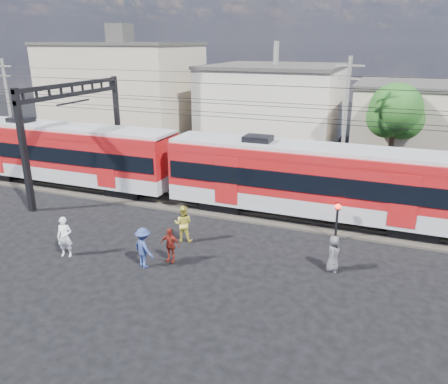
{
  "coord_description": "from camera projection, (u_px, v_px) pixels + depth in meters",
  "views": [
    {
      "loc": [
        9.0,
        -14.48,
        9.32
      ],
      "look_at": [
        1.38,
        5.0,
        2.1
      ],
      "focal_mm": 35.0,
      "sensor_mm": 36.0,
      "label": 1
    }
  ],
  "objects": [
    {
      "name": "utility_pole_west",
      "position": [
        9.0,
        104.0,
        37.4
      ],
      "size": [
        1.8,
        0.24,
        8.0
      ],
      "color": "slate",
      "rests_on": "ground"
    },
    {
      "name": "pedestrian_b",
      "position": [
        183.0,
        223.0,
        21.29
      ],
      "size": [
        1.02,
        0.87,
        1.84
      ],
      "primitive_type": "imported",
      "rotation": [
        0.0,
        0.0,
        3.35
      ],
      "color": "gold",
      "rests_on": "ground"
    },
    {
      "name": "building_midwest",
      "position": [
        274.0,
        104.0,
        42.16
      ],
      "size": [
        12.24,
        12.24,
        7.3
      ],
      "color": "#BCB3A4",
      "rests_on": "ground"
    },
    {
      "name": "rail_near",
      "position": [
        216.0,
        209.0,
        25.21
      ],
      "size": [
        70.0,
        0.12,
        0.12
      ],
      "primitive_type": "cube",
      "color": "#59544C",
      "rests_on": "track_bed"
    },
    {
      "name": "ground",
      "position": [
        152.0,
        269.0,
        18.89
      ],
      "size": [
        120.0,
        120.0,
        0.0
      ],
      "primitive_type": "plane",
      "color": "black",
      "rests_on": "ground"
    },
    {
      "name": "commuter_train",
      "position": [
        318.0,
        179.0,
        23.22
      ],
      "size": [
        50.3,
        3.08,
        4.17
      ],
      "color": "black",
      "rests_on": "ground"
    },
    {
      "name": "rail_far",
      "position": [
        225.0,
        200.0,
        26.53
      ],
      "size": [
        70.0,
        0.12,
        0.12
      ],
      "primitive_type": "cube",
      "color": "#59544C",
      "rests_on": "track_bed"
    },
    {
      "name": "track_bed",
      "position": [
        221.0,
        206.0,
        25.91
      ],
      "size": [
        70.0,
        3.4,
        0.12
      ],
      "primitive_type": "cube",
      "color": "#2D2823",
      "rests_on": "ground"
    },
    {
      "name": "building_west",
      "position": [
        124.0,
        90.0,
        44.36
      ],
      "size": [
        14.28,
        10.2,
        9.3
      ],
      "color": "tan",
      "rests_on": "ground"
    },
    {
      "name": "pedestrian_a",
      "position": [
        65.0,
        237.0,
        19.77
      ],
      "size": [
        0.79,
        0.63,
        1.89
      ],
      "primitive_type": "imported",
      "rotation": [
        0.0,
        0.0,
        0.3
      ],
      "color": "white",
      "rests_on": "ground"
    },
    {
      "name": "utility_pole_mid",
      "position": [
        345.0,
        119.0,
        28.55
      ],
      "size": [
        1.8,
        0.24,
        8.5
      ],
      "color": "slate",
      "rests_on": "ground"
    },
    {
      "name": "pedestrian_e",
      "position": [
        333.0,
        254.0,
        18.48
      ],
      "size": [
        0.54,
        0.81,
        1.63
      ],
      "primitive_type": "imported",
      "rotation": [
        0.0,
        0.0,
        1.54
      ],
      "color": "#4B4A4F",
      "rests_on": "ground"
    },
    {
      "name": "catenary",
      "position": [
        92.0,
        112.0,
        27.24
      ],
      "size": [
        70.0,
        9.3,
        7.52
      ],
      "color": "black",
      "rests_on": "ground"
    },
    {
      "name": "pedestrian_d",
      "position": [
        170.0,
        245.0,
        19.3
      ],
      "size": [
        0.95,
        0.4,
        1.62
      ],
      "primitive_type": "imported",
      "rotation": [
        0.0,
        0.0,
        -0.01
      ],
      "color": "maroon",
      "rests_on": "ground"
    },
    {
      "name": "crossing_signal",
      "position": [
        337.0,
        214.0,
        21.2
      ],
      "size": [
        0.29,
        0.29,
        1.98
      ],
      "color": "black",
      "rests_on": "ground"
    },
    {
      "name": "pedestrian_c",
      "position": [
        144.0,
        248.0,
        18.81
      ],
      "size": [
        1.35,
        1.09,
        1.82
      ],
      "primitive_type": "imported",
      "rotation": [
        0.0,
        0.0,
        2.72
      ],
      "color": "navy",
      "rests_on": "ground"
    },
    {
      "name": "tree_near",
      "position": [
        398.0,
        113.0,
        30.13
      ],
      "size": [
        3.82,
        3.64,
        6.72
      ],
      "color": "#382619",
      "rests_on": "ground"
    }
  ]
}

